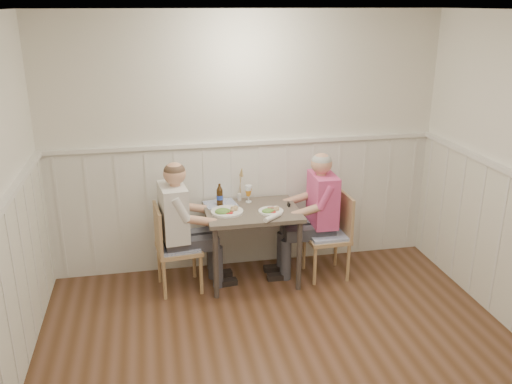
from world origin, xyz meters
TOP-DOWN VIEW (x-y plane):
  - room_shell at (0.00, 0.00)m, footprint 4.04×4.54m
  - wainscot at (0.00, 0.69)m, footprint 4.00×4.49m
  - dining_table at (-0.01, 1.84)m, footprint 0.90×0.70m
  - chair_right at (0.79, 1.78)m, footprint 0.42×0.42m
  - chair_left at (-0.79, 1.79)m, footprint 0.45×0.45m
  - man_in_pink at (0.67, 1.86)m, footprint 0.60×0.42m
  - diner_cream at (-0.73, 1.80)m, footprint 0.63×0.44m
  - plate_man at (0.15, 1.74)m, footprint 0.24×0.24m
  - plate_diner at (-0.28, 1.80)m, footprint 0.31×0.31m
  - beer_glass_a at (-0.01, 2.05)m, footprint 0.06×0.06m
  - beer_glass_b at (-0.01, 2.06)m, footprint 0.07×0.07m
  - beer_bottle at (-0.30, 2.01)m, footprint 0.06×0.06m
  - rolled_napkin at (0.13, 1.55)m, footprint 0.20×0.18m
  - grass_vase at (-0.09, 2.12)m, footprint 0.04×0.04m
  - gingham_mat at (-0.29, 2.06)m, footprint 0.34×0.29m

SIDE VIEW (x-z plane):
  - chair_left at x=-0.79m, z-range 0.04..0.90m
  - chair_right at x=0.79m, z-range 0.04..0.90m
  - man_in_pink at x=0.67m, z-range -0.10..1.19m
  - diner_cream at x=-0.73m, z-range -0.11..1.20m
  - dining_table at x=-0.01m, z-range 0.27..1.02m
  - wainscot at x=0.00m, z-range 0.02..1.36m
  - gingham_mat at x=-0.29m, z-range 0.75..0.76m
  - plate_man at x=0.15m, z-range 0.74..0.80m
  - rolled_napkin at x=0.13m, z-range 0.75..0.80m
  - plate_diner at x=-0.28m, z-range 0.74..0.81m
  - beer_bottle at x=-0.30m, z-range 0.74..0.96m
  - beer_glass_a at x=-0.01m, z-range 0.78..0.93m
  - beer_glass_b at x=-0.01m, z-range 0.78..0.95m
  - grass_vase at x=-0.09m, z-range 0.73..1.09m
  - room_shell at x=0.00m, z-range 0.22..2.82m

